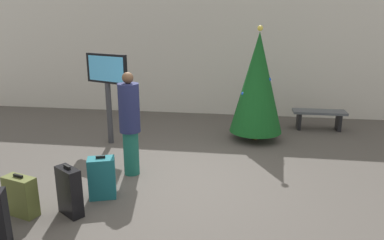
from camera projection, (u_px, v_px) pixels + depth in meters
name	position (u px, v px, depth m)	size (l,w,h in m)	color
ground_plane	(176.00, 180.00, 6.14)	(16.00, 16.00, 0.00)	#514C47
back_wall	(207.00, 54.00, 10.18)	(16.00, 0.20, 3.40)	beige
holiday_tree	(258.00, 83.00, 7.90)	(1.17, 1.17, 2.53)	#4C3319
flight_info_kiosk	(107.00, 80.00, 7.65)	(1.02, 0.48, 1.96)	#333338
waiting_bench	(319.00, 116.00, 8.91)	(1.27, 0.44, 0.48)	#4C5159
traveller_0	(130.00, 122.00, 6.15)	(0.46, 0.46, 1.81)	#19594C
suitcase_0	(102.00, 178.00, 5.48)	(0.46, 0.38, 0.68)	#19606B
suitcase_1	(69.00, 192.00, 4.97)	(0.44, 0.38, 0.73)	black
suitcase_3	(21.00, 196.00, 4.98)	(0.50, 0.33, 0.61)	#59602D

